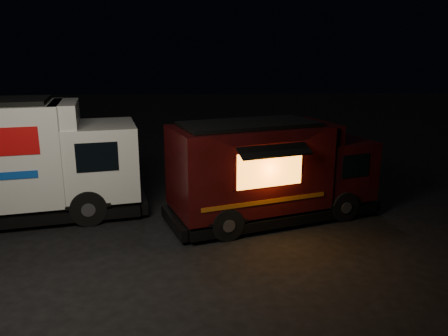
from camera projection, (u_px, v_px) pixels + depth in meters
ground at (144, 234)px, 11.33m from camera, size 80.00×80.00×0.00m
white_truck at (6, 161)px, 12.01m from camera, size 7.82×4.17×3.37m
red_truck at (274, 170)px, 12.16m from camera, size 6.38×4.06×2.79m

